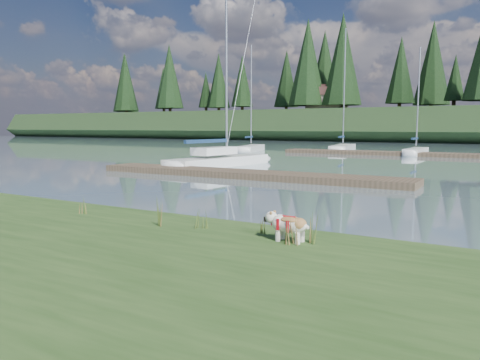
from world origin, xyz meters
The scene contains 21 objects.
ground centered at (0.00, 30.00, 0.00)m, with size 200.00×200.00×0.00m, color gray.
ridge centered at (0.00, 73.00, 2.50)m, with size 200.00×20.00×5.00m, color #1E3218.
bulldog centered at (3.69, -2.60, 0.67)m, with size 0.85×0.38×0.51m.
sailboat_main centered at (-8.23, 14.28, 0.42)m, with size 2.75×9.21×13.02m.
dock_near centered at (-4.00, 9.00, 0.15)m, with size 16.00×2.00×0.30m, color #4C3D2C.
dock_far centered at (2.00, 30.00, 0.15)m, with size 26.00×2.20×0.30m, color #4C3D2C.
sailboat_bg_0 centered at (-15.08, 30.07, 0.32)m, with size 3.15×7.05×10.17m.
sailboat_bg_1 centered at (-7.71, 35.79, 0.33)m, with size 2.83×8.16×11.95m.
sailboat_bg_2 centered at (-0.04, 31.88, 0.34)m, with size 1.25×5.86×9.02m.
weed_0 centered at (0.84, -2.76, 0.62)m, with size 0.17×0.14×0.65m.
weed_1 centered at (1.74, -2.52, 0.53)m, with size 0.17×0.14×0.43m.
weed_2 centered at (3.83, -2.82, 0.63)m, with size 0.17×0.14×0.67m.
weed_3 centered at (-1.62, -2.65, 0.55)m, with size 0.17×0.14×0.48m.
weed_4 centered at (2.98, -2.30, 0.51)m, with size 0.17×0.14×0.38m.
weed_5 centered at (4.08, -2.52, 0.60)m, with size 0.17×0.14×0.60m.
mud_lip centered at (0.00, -1.60, 0.07)m, with size 60.00×0.50×0.14m, color #33281C.
conifer_0 centered at (-55.00, 67.00, 12.64)m, with size 5.72×5.72×14.15m.
conifer_1 centered at (-40.00, 71.00, 11.28)m, with size 4.40×4.40×11.30m.
conifer_2 centered at (-25.00, 68.00, 13.54)m, with size 6.60×6.60×16.05m.
conifer_3 centered at (-10.00, 72.00, 11.74)m, with size 4.84×4.84×12.25m.
house_0 centered at (-22.00, 70.00, 7.31)m, with size 6.30×5.30×4.65m.
Camera 1 is at (7.10, -10.14, 2.41)m, focal length 35.00 mm.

